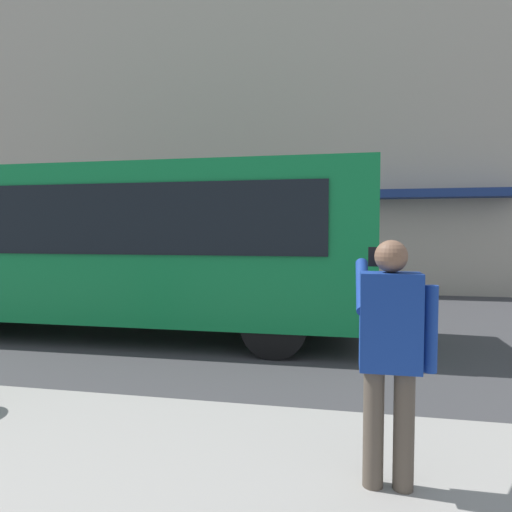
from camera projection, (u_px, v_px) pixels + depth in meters
name	position (u px, v px, depth m)	size (l,w,h in m)	color
ground_plane	(288.00, 339.00, 8.10)	(60.00, 60.00, 0.00)	#38383A
building_facade_far	(316.00, 102.00, 14.44)	(28.00, 1.55, 12.00)	#A89E8E
red_bus	(122.00, 244.00, 8.45)	(9.05, 2.54, 3.08)	#0F7238
pedestrian_photographer	(390.00, 345.00, 3.09)	(0.53, 0.52, 1.70)	#4C4238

